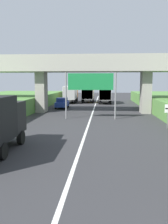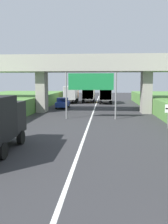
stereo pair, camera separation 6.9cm
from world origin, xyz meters
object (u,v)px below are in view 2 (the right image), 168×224
object	(u,v)px
truck_yellow	(106,94)
car_blue	(63,103)
truck_orange	(71,93)
overhead_highway_sign	(91,85)
truck_white	(89,93)
speed_limit_sign	(168,113)

from	to	relation	value
truck_yellow	car_blue	distance (m)	12.24
truck_orange	car_blue	xyz separation A→B (m)	(-0.04, -10.64, -1.08)
overhead_highway_sign	truck_white	xyz separation A→B (m)	(-1.68, 23.55, -2.03)
truck_white	car_blue	distance (m)	12.80
truck_yellow	truck_white	distance (m)	4.17
overhead_highway_sign	speed_limit_sign	bearing A→B (deg)	-36.00
truck_white	car_blue	size ratio (longest dim) A/B	1.78
truck_orange	truck_white	xyz separation A→B (m)	(3.47, 1.62, 0.00)
speed_limit_sign	truck_white	xyz separation A→B (m)	(-9.08, 28.93, 0.46)
truck_yellow	speed_limit_sign	bearing A→B (deg)	-78.17
truck_orange	truck_yellow	size ratio (longest dim) A/B	1.00
speed_limit_sign	car_blue	bearing A→B (deg)	127.06
speed_limit_sign	truck_orange	world-z (taller)	truck_orange
speed_limit_sign	car_blue	distance (m)	20.90
speed_limit_sign	truck_yellow	bearing A→B (deg)	101.83
overhead_highway_sign	truck_orange	size ratio (longest dim) A/B	0.81
overhead_highway_sign	car_blue	distance (m)	12.81
overhead_highway_sign	truck_yellow	xyz separation A→B (m)	(1.81, 21.28, -2.03)
speed_limit_sign	truck_white	bearing A→B (deg)	107.42
truck_orange	truck_yellow	distance (m)	7.00
overhead_highway_sign	truck_yellow	world-z (taller)	overhead_highway_sign
truck_white	car_blue	xyz separation A→B (m)	(-3.51, -12.26, -1.08)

